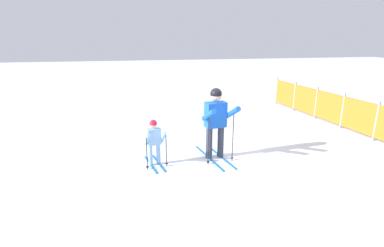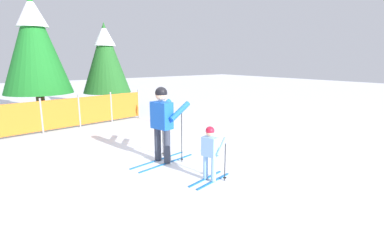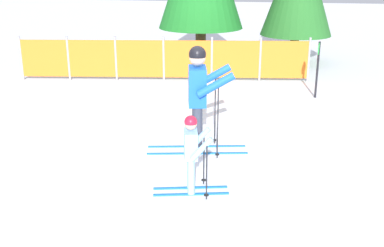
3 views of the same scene
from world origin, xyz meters
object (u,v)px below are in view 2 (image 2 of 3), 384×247
(skier_adult, at_px, (163,118))
(safety_fence, at_px, (41,116))
(conifer_far, at_px, (34,43))
(conifer_near, at_px, (105,57))
(trail_marker, at_px, (160,102))
(skier_child, at_px, (210,149))

(skier_adult, height_order, safety_fence, skier_adult)
(safety_fence, bearing_deg, conifer_far, 79.17)
(conifer_near, relative_size, trail_marker, 3.08)
(safety_fence, relative_size, conifer_near, 1.88)
(safety_fence, xyz_separation_m, conifer_near, (3.51, 3.09, 1.92))
(safety_fence, relative_size, trail_marker, 5.79)
(trail_marker, bearing_deg, skier_adult, -120.63)
(safety_fence, bearing_deg, skier_adult, -70.62)
(skier_child, bearing_deg, trail_marker, 55.75)
(skier_adult, relative_size, trail_marker, 1.36)
(skier_adult, xyz_separation_m, trail_marker, (2.20, 3.72, -0.25))
(skier_child, distance_m, trail_marker, 5.65)
(skier_adult, xyz_separation_m, skier_child, (0.14, -1.53, -0.42))
(safety_fence, height_order, conifer_far, conifer_far)
(conifer_far, bearing_deg, safety_fence, -100.83)
(conifer_far, distance_m, conifer_near, 3.00)
(safety_fence, distance_m, conifer_far, 3.84)
(conifer_far, distance_m, trail_marker, 5.62)
(skier_adult, bearing_deg, safety_fence, 98.61)
(trail_marker, bearing_deg, safety_fence, 164.84)
(skier_adult, height_order, conifer_far, conifer_far)
(safety_fence, bearing_deg, conifer_near, 41.38)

